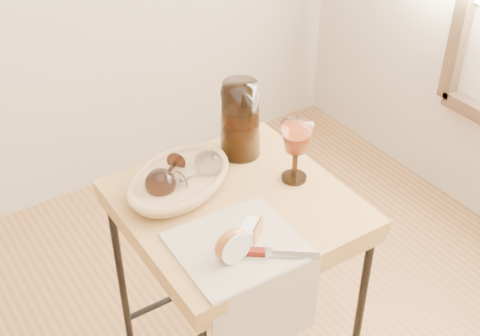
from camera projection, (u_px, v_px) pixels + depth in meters
side_table at (236, 296)px, 1.94m from camera, size 0.59×0.59×0.74m
tea_towel at (238, 245)px, 1.57m from camera, size 0.31×0.28×0.01m
bread_basket at (179, 182)px, 1.75m from camera, size 0.37×0.32×0.05m
goblet_lying_a at (167, 174)px, 1.73m from camera, size 0.16×0.15×0.08m
goblet_lying_b at (196, 171)px, 1.74m from camera, size 0.15×0.11×0.08m
pitcher at (240, 119)px, 1.84m from camera, size 0.23×0.28×0.27m
wine_goblet at (296, 152)px, 1.75m from camera, size 0.11×0.11×0.18m
apple_half at (231, 244)px, 1.51m from camera, size 0.09×0.05×0.08m
apple_wedge at (250, 232)px, 1.58m from camera, size 0.07×0.07×0.04m
table_knife at (272, 253)px, 1.53m from camera, size 0.18×0.14×0.02m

